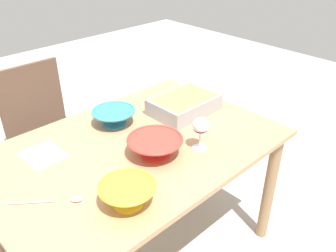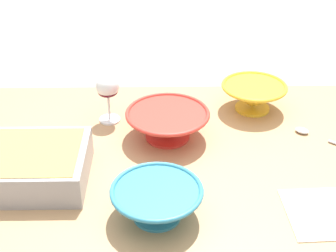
{
  "view_description": "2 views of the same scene",
  "coord_description": "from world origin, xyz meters",
  "px_view_note": "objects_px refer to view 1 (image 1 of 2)",
  "views": [
    {
      "loc": [
        -0.85,
        -1.12,
        1.68
      ],
      "look_at": [
        0.14,
        -0.09,
        0.84
      ],
      "focal_mm": 37.53,
      "sensor_mm": 36.0,
      "label": 1
    },
    {
      "loc": [
        0.04,
        1.14,
        1.58
      ],
      "look_at": [
        0.02,
        -0.11,
        0.8
      ],
      "focal_mm": 52.28,
      "sensor_mm": 36.0,
      "label": 2
    }
  ],
  "objects_px": {
    "casserole_dish": "(184,104)",
    "napkin": "(43,155)",
    "wine_glass": "(201,127)",
    "serving_spoon": "(59,200)",
    "dining_table": "(136,164)",
    "mixing_bowl": "(128,194)",
    "chair": "(45,130)",
    "serving_bowl": "(155,146)",
    "small_bowl": "(114,116)"
  },
  "relations": [
    {
      "from": "dining_table",
      "to": "napkin",
      "type": "xyz_separation_m",
      "value": [
        -0.35,
        0.23,
        0.11
      ]
    },
    {
      "from": "chair",
      "to": "napkin",
      "type": "xyz_separation_m",
      "value": [
        -0.27,
        -0.61,
        0.24
      ]
    },
    {
      "from": "casserole_dish",
      "to": "small_bowl",
      "type": "xyz_separation_m",
      "value": [
        -0.37,
        0.15,
        -0.0
      ]
    },
    {
      "from": "small_bowl",
      "to": "serving_bowl",
      "type": "height_order",
      "value": "serving_bowl"
    },
    {
      "from": "serving_bowl",
      "to": "serving_spoon",
      "type": "xyz_separation_m",
      "value": [
        -0.47,
        0.02,
        -0.04
      ]
    },
    {
      "from": "casserole_dish",
      "to": "dining_table",
      "type": "bearing_deg",
      "value": -169.82
    },
    {
      "from": "small_bowl",
      "to": "napkin",
      "type": "relative_size",
      "value": 1.19
    },
    {
      "from": "dining_table",
      "to": "casserole_dish",
      "type": "xyz_separation_m",
      "value": [
        0.42,
        0.08,
        0.16
      ]
    },
    {
      "from": "dining_table",
      "to": "mixing_bowl",
      "type": "height_order",
      "value": "mixing_bowl"
    },
    {
      "from": "casserole_dish",
      "to": "small_bowl",
      "type": "bearing_deg",
      "value": 157.49
    },
    {
      "from": "serving_bowl",
      "to": "serving_spoon",
      "type": "distance_m",
      "value": 0.48
    },
    {
      "from": "chair",
      "to": "serving_spoon",
      "type": "xyz_separation_m",
      "value": [
        -0.37,
        -0.94,
        0.25
      ]
    },
    {
      "from": "wine_glass",
      "to": "casserole_dish",
      "type": "relative_size",
      "value": 0.45
    },
    {
      "from": "serving_bowl",
      "to": "serving_spoon",
      "type": "bearing_deg",
      "value": 177.24
    },
    {
      "from": "wine_glass",
      "to": "napkin",
      "type": "relative_size",
      "value": 0.86
    },
    {
      "from": "casserole_dish",
      "to": "serving_spoon",
      "type": "distance_m",
      "value": 0.89
    },
    {
      "from": "mixing_bowl",
      "to": "chair",
      "type": "bearing_deg",
      "value": 80.59
    },
    {
      "from": "napkin",
      "to": "small_bowl",
      "type": "bearing_deg",
      "value": 0.15
    },
    {
      "from": "casserole_dish",
      "to": "napkin",
      "type": "height_order",
      "value": "casserole_dish"
    },
    {
      "from": "small_bowl",
      "to": "serving_bowl",
      "type": "distance_m",
      "value": 0.36
    },
    {
      "from": "mixing_bowl",
      "to": "serving_spoon",
      "type": "bearing_deg",
      "value": 133.45
    },
    {
      "from": "serving_bowl",
      "to": "mixing_bowl",
      "type": "bearing_deg",
      "value": -149.59
    },
    {
      "from": "chair",
      "to": "serving_spoon",
      "type": "distance_m",
      "value": 1.04
    },
    {
      "from": "chair",
      "to": "wine_glass",
      "type": "height_order",
      "value": "chair"
    },
    {
      "from": "wine_glass",
      "to": "serving_bowl",
      "type": "relative_size",
      "value": 0.64
    },
    {
      "from": "dining_table",
      "to": "napkin",
      "type": "relative_size",
      "value": 7.28
    },
    {
      "from": "dining_table",
      "to": "chair",
      "type": "bearing_deg",
      "value": 95.77
    },
    {
      "from": "casserole_dish",
      "to": "napkin",
      "type": "bearing_deg",
      "value": 168.89
    },
    {
      "from": "wine_glass",
      "to": "serving_spoon",
      "type": "relative_size",
      "value": 0.7
    },
    {
      "from": "chair",
      "to": "mixing_bowl",
      "type": "relative_size",
      "value": 4.21
    },
    {
      "from": "chair",
      "to": "wine_glass",
      "type": "relative_size",
      "value": 5.63
    },
    {
      "from": "chair",
      "to": "mixing_bowl",
      "type": "xyz_separation_m",
      "value": [
        -0.19,
        -1.13,
        0.29
      ]
    },
    {
      "from": "mixing_bowl",
      "to": "napkin",
      "type": "xyz_separation_m",
      "value": [
        -0.08,
        0.53,
        -0.05
      ]
    },
    {
      "from": "wine_glass",
      "to": "serving_spoon",
      "type": "distance_m",
      "value": 0.68
    },
    {
      "from": "small_bowl",
      "to": "serving_bowl",
      "type": "xyz_separation_m",
      "value": [
        -0.03,
        -0.36,
        0.0
      ]
    },
    {
      "from": "small_bowl",
      "to": "serving_spoon",
      "type": "xyz_separation_m",
      "value": [
        -0.5,
        -0.33,
        -0.04
      ]
    },
    {
      "from": "wine_glass",
      "to": "serving_spoon",
      "type": "xyz_separation_m",
      "value": [
        -0.66,
        0.13,
        -0.11
      ]
    },
    {
      "from": "napkin",
      "to": "dining_table",
      "type": "bearing_deg",
      "value": -32.61
    },
    {
      "from": "mixing_bowl",
      "to": "napkin",
      "type": "relative_size",
      "value": 1.15
    },
    {
      "from": "napkin",
      "to": "wine_glass",
      "type": "bearing_deg",
      "value": -39.4
    },
    {
      "from": "dining_table",
      "to": "serving_bowl",
      "type": "relative_size",
      "value": 5.43
    },
    {
      "from": "dining_table",
      "to": "mixing_bowl",
      "type": "relative_size",
      "value": 6.35
    },
    {
      "from": "casserole_dish",
      "to": "serving_bowl",
      "type": "bearing_deg",
      "value": -153.0
    },
    {
      "from": "wine_glass",
      "to": "napkin",
      "type": "xyz_separation_m",
      "value": [
        -0.56,
        0.46,
        -0.11
      ]
    },
    {
      "from": "casserole_dish",
      "to": "mixing_bowl",
      "type": "distance_m",
      "value": 0.79
    },
    {
      "from": "chair",
      "to": "serving_bowl",
      "type": "xyz_separation_m",
      "value": [
        0.1,
        -0.96,
        0.29
      ]
    },
    {
      "from": "mixing_bowl",
      "to": "napkin",
      "type": "bearing_deg",
      "value": 98.9
    },
    {
      "from": "chair",
      "to": "napkin",
      "type": "distance_m",
      "value": 0.71
    },
    {
      "from": "dining_table",
      "to": "serving_bowl",
      "type": "height_order",
      "value": "serving_bowl"
    },
    {
      "from": "mixing_bowl",
      "to": "serving_bowl",
      "type": "distance_m",
      "value": 0.34
    }
  ]
}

